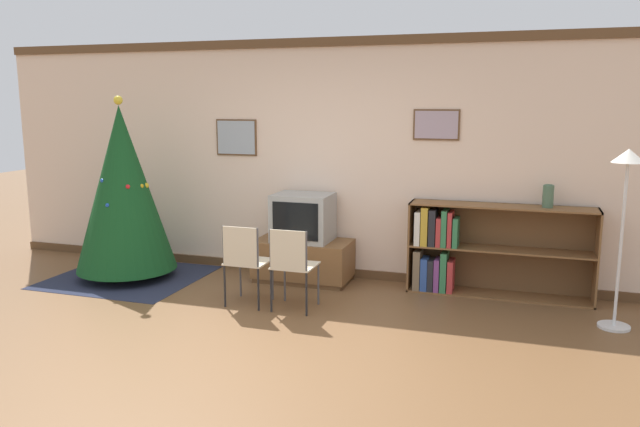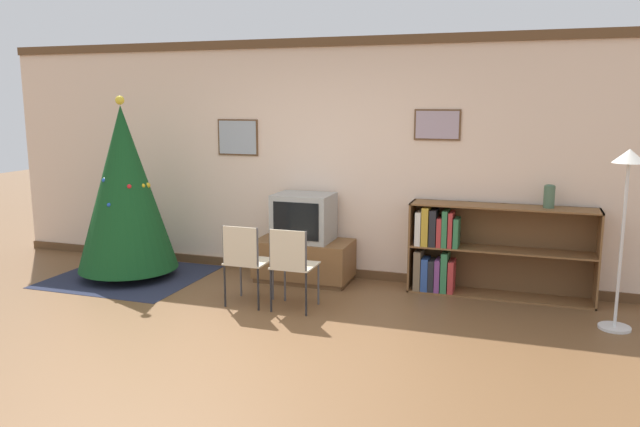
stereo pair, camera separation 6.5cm
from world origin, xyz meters
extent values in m
plane|color=brown|center=(0.00, 0.00, 0.00)|extent=(24.00, 24.00, 0.00)
cube|color=beige|center=(0.00, 2.40, 1.35)|extent=(8.65, 0.08, 2.70)
cube|color=brown|center=(0.00, 2.35, 2.65)|extent=(8.65, 0.03, 0.10)
cube|color=brown|center=(0.00, 2.35, 0.05)|extent=(8.65, 0.03, 0.10)
cube|color=brown|center=(-1.17, 2.35, 1.58)|extent=(0.51, 0.02, 0.43)
cube|color=#9EA8B2|center=(-1.17, 2.34, 1.58)|extent=(0.48, 0.01, 0.39)
cube|color=brown|center=(1.17, 2.35, 1.76)|extent=(0.49, 0.02, 0.33)
cube|color=#A893A3|center=(1.17, 2.34, 1.76)|extent=(0.45, 0.01, 0.29)
cube|color=#23283D|center=(-2.20, 1.54, 0.00)|extent=(1.65, 1.53, 0.01)
cylinder|color=maroon|center=(-2.20, 1.54, 0.06)|extent=(0.36, 0.36, 0.10)
cone|color=#14471E|center=(-2.20, 1.54, 1.04)|extent=(1.12, 1.12, 1.86)
sphere|color=yellow|center=(-2.20, 1.54, 2.02)|extent=(0.10, 0.10, 0.10)
sphere|color=silver|center=(-2.29, 1.80, 1.05)|extent=(0.05, 0.05, 0.05)
sphere|color=#1E4CB2|center=(-2.31, 1.32, 1.15)|extent=(0.05, 0.05, 0.05)
sphere|color=red|center=(-2.01, 1.36, 1.09)|extent=(0.05, 0.05, 0.05)
sphere|color=gold|center=(-1.94, 1.52, 1.08)|extent=(0.05, 0.05, 0.05)
sphere|color=gold|center=(-1.95, 1.61, 1.07)|extent=(0.06, 0.06, 0.06)
sphere|color=#1E4CB2|center=(-2.19, 1.23, 0.90)|extent=(0.05, 0.05, 0.05)
sphere|color=red|center=(-2.37, 1.58, 1.39)|extent=(0.04, 0.04, 0.04)
cube|color=brown|center=(-0.23, 2.05, 0.03)|extent=(1.03, 0.54, 0.05)
cube|color=brown|center=(-0.23, 2.05, 0.26)|extent=(1.07, 0.56, 0.42)
cube|color=#9E9E99|center=(-0.23, 2.05, 0.73)|extent=(0.64, 0.50, 0.53)
cube|color=black|center=(-0.23, 1.80, 0.73)|extent=(0.52, 0.01, 0.41)
cube|color=beige|center=(-0.48, 1.12, 0.43)|extent=(0.40, 0.40, 0.02)
cube|color=beige|center=(-0.48, 0.93, 0.63)|extent=(0.35, 0.01, 0.38)
cylinder|color=#4C4C51|center=(-0.66, 1.30, 0.21)|extent=(0.02, 0.02, 0.42)
cylinder|color=#4C4C51|center=(-0.30, 1.30, 0.21)|extent=(0.02, 0.02, 0.42)
cylinder|color=#4C4C51|center=(-0.66, 0.94, 0.21)|extent=(0.02, 0.02, 0.42)
cylinder|color=#4C4C51|center=(-0.30, 0.94, 0.21)|extent=(0.02, 0.02, 0.42)
cylinder|color=#4C4C51|center=(-0.66, 0.94, 0.41)|extent=(0.02, 0.02, 0.82)
cylinder|color=#4C4C51|center=(-0.30, 0.94, 0.41)|extent=(0.02, 0.02, 0.82)
cube|color=beige|center=(0.02, 1.12, 0.43)|extent=(0.40, 0.40, 0.02)
cube|color=beige|center=(0.02, 0.93, 0.63)|extent=(0.35, 0.01, 0.38)
cylinder|color=#4C4C51|center=(-0.16, 1.30, 0.21)|extent=(0.02, 0.02, 0.42)
cylinder|color=#4C4C51|center=(0.20, 1.30, 0.21)|extent=(0.02, 0.02, 0.42)
cylinder|color=#4C4C51|center=(-0.16, 0.94, 0.21)|extent=(0.02, 0.02, 0.42)
cylinder|color=#4C4C51|center=(0.20, 0.94, 0.21)|extent=(0.02, 0.02, 0.42)
cylinder|color=#4C4C51|center=(-0.16, 0.94, 0.41)|extent=(0.02, 0.02, 0.82)
cylinder|color=#4C4C51|center=(0.20, 0.94, 0.41)|extent=(0.02, 0.02, 0.82)
cube|color=brown|center=(0.97, 2.16, 0.48)|extent=(0.02, 0.36, 0.96)
cube|color=brown|center=(2.82, 2.16, 0.48)|extent=(0.02, 0.36, 0.96)
cube|color=brown|center=(1.89, 2.16, 0.95)|extent=(1.87, 0.36, 0.02)
cube|color=brown|center=(1.89, 2.16, 0.01)|extent=(1.87, 0.36, 0.02)
cube|color=brown|center=(1.89, 2.16, 0.50)|extent=(1.83, 0.36, 0.02)
cube|color=brown|center=(1.89, 2.34, 0.48)|extent=(1.87, 0.01, 0.96)
cube|color=#756047|center=(1.06, 2.12, 0.23)|extent=(0.07, 0.26, 0.42)
cube|color=#2D4C93|center=(1.14, 2.10, 0.19)|extent=(0.07, 0.22, 0.35)
cube|color=#232328|center=(1.21, 2.10, 0.19)|extent=(0.06, 0.22, 0.33)
cube|color=#7A3D7F|center=(1.27, 2.11, 0.19)|extent=(0.06, 0.24, 0.35)
cube|color=#337547|center=(1.34, 2.13, 0.23)|extent=(0.07, 0.28, 0.42)
cube|color=#B73333|center=(1.41, 2.11, 0.19)|extent=(0.06, 0.25, 0.34)
cube|color=silver|center=(1.05, 2.13, 0.69)|extent=(0.06, 0.29, 0.36)
cube|color=gold|center=(1.13, 2.09, 0.71)|extent=(0.07, 0.21, 0.41)
cube|color=#232328|center=(1.21, 2.11, 0.70)|extent=(0.07, 0.24, 0.38)
cube|color=#B73333|center=(1.27, 2.12, 0.66)|extent=(0.05, 0.27, 0.30)
cube|color=#337547|center=(1.33, 2.11, 0.70)|extent=(0.06, 0.25, 0.38)
cube|color=#B73333|center=(1.39, 2.11, 0.69)|extent=(0.04, 0.25, 0.37)
cube|color=#337547|center=(1.45, 2.11, 0.66)|extent=(0.05, 0.24, 0.31)
cylinder|color=#47664C|center=(2.33, 2.18, 1.07)|extent=(0.11, 0.11, 0.22)
torus|color=#47664C|center=(2.33, 2.18, 1.18)|extent=(0.10, 0.10, 0.02)
cylinder|color=silver|center=(2.93, 1.51, 0.01)|extent=(0.28, 0.28, 0.03)
cylinder|color=silver|center=(2.93, 1.51, 0.76)|extent=(0.03, 0.03, 1.46)
cone|color=white|center=(2.93, 1.51, 1.55)|extent=(0.28, 0.28, 0.12)
camera|label=1|loc=(2.07, -4.38, 2.01)|focal=35.00mm
camera|label=2|loc=(2.13, -4.36, 2.01)|focal=35.00mm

